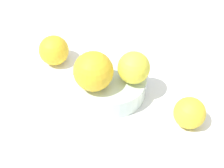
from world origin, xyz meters
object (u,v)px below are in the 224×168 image
object	(u,v)px
fruit_bowl	(112,86)
orange_loose_1	(54,50)
orange_in_bowl_1	(134,68)
orange_loose_0	(190,113)
side_plate	(205,168)
orange_in_bowl_0	(93,71)

from	to	relation	value
fruit_bowl	orange_loose_1	xyz separation A→B (cm)	(13.11, 11.56, 1.39)
orange_in_bowl_1	orange_loose_0	distance (cm)	14.34
orange_loose_0	side_plate	world-z (taller)	orange_loose_0
orange_loose_0	side_plate	bearing A→B (deg)	175.95
fruit_bowl	orange_loose_1	world-z (taller)	orange_loose_1
orange_in_bowl_0	side_plate	world-z (taller)	orange_in_bowl_0
fruit_bowl	orange_loose_0	bearing A→B (deg)	-130.22
orange_loose_1	side_plate	world-z (taller)	orange_loose_1
fruit_bowl	orange_in_bowl_0	world-z (taller)	orange_in_bowl_0
orange_in_bowl_1	orange_loose_1	xyz separation A→B (cm)	(14.39, 15.84, -4.46)
orange_loose_0	orange_loose_1	xyz separation A→B (cm)	(24.39, 24.90, 0.40)
orange_in_bowl_0	orange_loose_0	distance (cm)	20.80
orange_loose_1	side_plate	xyz separation A→B (cm)	(-34.88, -24.16, -3.21)
orange_loose_0	side_plate	size ratio (longest dim) A/B	0.39
orange_in_bowl_1	side_plate	distance (cm)	23.40
orange_in_bowl_0	orange_loose_0	size ratio (longest dim) A/B	1.27
fruit_bowl	side_plate	xyz separation A→B (cm)	(-21.77, -12.60, -1.82)
orange_loose_1	side_plate	bearing A→B (deg)	-145.29
fruit_bowl	side_plate	size ratio (longest dim) A/B	0.91
orange_in_bowl_1	orange_in_bowl_0	bearing A→B (deg)	90.58
orange_loose_1	fruit_bowl	bearing A→B (deg)	-138.60
orange_in_bowl_0	orange_loose_0	xyz separation A→B (cm)	(-9.91, -17.43, -5.55)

